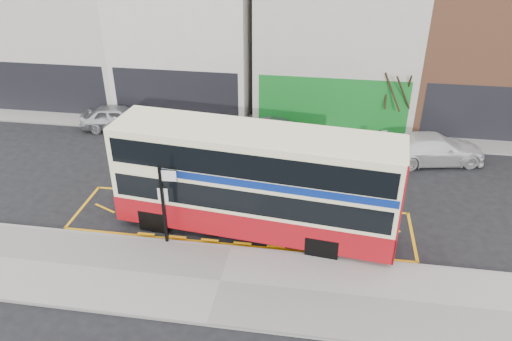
% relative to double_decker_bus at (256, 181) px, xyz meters
% --- Properties ---
extents(ground, '(120.00, 120.00, 0.00)m').
position_rel_double_decker_bus_xyz_m(ground, '(-0.73, -1.07, -2.30)').
color(ground, black).
rests_on(ground, ground).
extents(pavement, '(40.00, 4.00, 0.15)m').
position_rel_double_decker_bus_xyz_m(pavement, '(-0.73, -3.37, -2.23)').
color(pavement, gray).
rests_on(pavement, ground).
extents(kerb, '(40.00, 0.15, 0.15)m').
position_rel_double_decker_bus_xyz_m(kerb, '(-0.73, -1.44, -2.23)').
color(kerb, gray).
rests_on(kerb, ground).
extents(far_pavement, '(50.00, 3.00, 0.15)m').
position_rel_double_decker_bus_xyz_m(far_pavement, '(-0.73, 9.93, -2.23)').
color(far_pavement, gray).
rests_on(far_pavement, ground).
extents(road_markings, '(14.00, 3.40, 0.01)m').
position_rel_double_decker_bus_xyz_m(road_markings, '(-0.73, 0.53, -2.30)').
color(road_markings, '#FFAA0D').
rests_on(road_markings, ground).
extents(terrace_far_left, '(8.00, 8.01, 10.80)m').
position_rel_double_decker_bus_xyz_m(terrace_far_left, '(-14.23, 13.92, 2.52)').
color(terrace_far_left, beige).
rests_on(terrace_far_left, ground).
extents(terrace_left, '(8.00, 8.01, 11.80)m').
position_rel_double_decker_bus_xyz_m(terrace_left, '(-6.23, 13.92, 3.02)').
color(terrace_left, silver).
rests_on(terrace_left, ground).
extents(terrace_green_shop, '(9.00, 8.01, 11.30)m').
position_rel_double_decker_bus_xyz_m(terrace_green_shop, '(2.77, 13.92, 2.77)').
color(terrace_green_shop, beige).
rests_on(terrace_green_shop, ground).
extents(terrace_right, '(9.00, 8.01, 10.30)m').
position_rel_double_decker_bus_xyz_m(terrace_right, '(11.77, 13.92, 2.27)').
color(terrace_right, '#9F5E3F').
rests_on(terrace_right, ground).
extents(double_decker_bus, '(11.18, 3.70, 4.38)m').
position_rel_double_decker_bus_xyz_m(double_decker_bus, '(0.00, 0.00, 0.00)').
color(double_decker_bus, '#FFF6C2').
rests_on(double_decker_bus, ground).
extents(bus_stop_post, '(0.82, 0.15, 3.27)m').
position_rel_double_decker_bus_xyz_m(bus_stop_post, '(-3.20, -1.46, -0.21)').
color(bus_stop_post, black).
rests_on(bus_stop_post, pavement).
extents(car_silver, '(4.38, 2.25, 1.43)m').
position_rel_double_decker_bus_xyz_m(car_silver, '(-9.28, 8.50, -1.59)').
color(car_silver, silver).
rests_on(car_silver, ground).
extents(car_grey, '(3.70, 1.31, 1.22)m').
position_rel_double_decker_bus_xyz_m(car_grey, '(0.04, 8.27, -1.69)').
color(car_grey, '#484B50').
rests_on(car_grey, ground).
extents(car_white, '(5.41, 3.12, 1.48)m').
position_rel_double_decker_bus_xyz_m(car_white, '(7.95, 7.15, -1.56)').
color(car_white, silver).
rests_on(car_white, ground).
extents(street_tree_right, '(2.18, 2.18, 4.70)m').
position_rel_double_decker_bus_xyz_m(street_tree_right, '(6.15, 10.11, 0.90)').
color(street_tree_right, '#332616').
rests_on(street_tree_right, ground).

